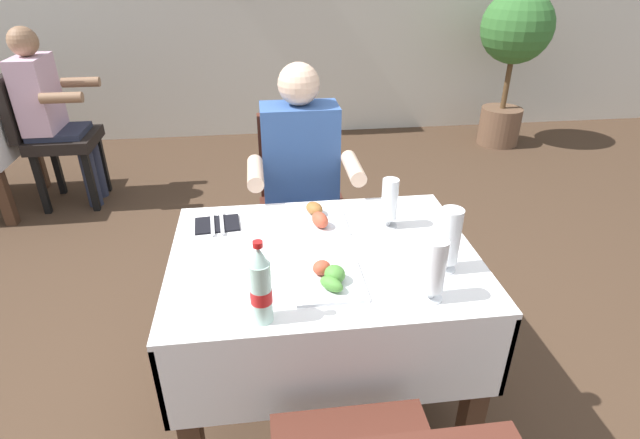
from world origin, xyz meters
name	(u,v)px	position (x,y,z in m)	size (l,w,h in m)	color
ground_plane	(320,419)	(0.00, 0.00, 0.00)	(11.00, 11.00, 0.00)	#473323
main_dining_table	(323,293)	(0.03, 0.09, 0.57)	(1.08, 0.82, 0.75)	white
chair_far_diner_seat	(303,201)	(0.03, 0.89, 0.55)	(0.44, 0.50, 0.97)	#4C2319
seated_diner_far	(302,182)	(0.01, 0.78, 0.71)	(0.50, 0.46, 1.26)	#282D42
plate_near_camera	(330,279)	(0.02, -0.10, 0.77)	(0.23, 0.23, 0.07)	white
plate_far_diner	(317,219)	(0.03, 0.31, 0.77)	(0.22, 0.22, 0.07)	white
beer_glass_left	(449,240)	(0.42, -0.06, 0.86)	(0.07, 0.07, 0.23)	white
beer_glass_middle	(434,270)	(0.32, -0.21, 0.85)	(0.07, 0.07, 0.21)	white
beer_glass_right	(389,203)	(0.30, 0.25, 0.85)	(0.07, 0.07, 0.20)	white
cola_bottle_primary	(261,287)	(-0.20, -0.24, 0.86)	(0.06, 0.06, 0.26)	silver
napkin_cutlery_set	(217,224)	(-0.36, 0.34, 0.75)	(0.18, 0.19, 0.01)	black
background_chair_right	(49,132)	(-1.65, 2.22, 0.55)	(0.50, 0.44, 0.97)	black
background_patron	(50,110)	(-1.61, 2.22, 0.71)	(0.46, 0.50, 1.26)	#282D42
potted_plant_corner	(514,45)	(2.15, 3.04, 0.93)	(0.63, 0.63, 1.40)	brown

